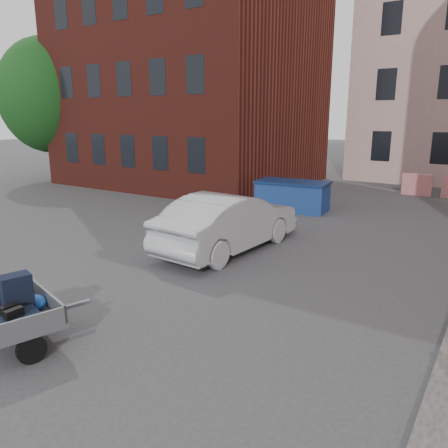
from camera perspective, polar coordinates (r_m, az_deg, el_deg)
The scene contains 7 objects.
ground at distance 9.71m, azimuth -8.21°, elevation -8.02°, with size 120.00×120.00×0.00m, color #38383A.
building_brick at distance 25.01m, azimuth -4.32°, elevation 21.73°, with size 12.00×10.00×14.00m, color #591E16.
far_building at distance 38.75m, azimuth -9.19°, elevation 14.39°, with size 6.00×6.00×8.00m, color maroon.
tree at distance 27.10m, azimuth -22.13°, elevation 16.30°, with size 5.28×5.28×8.30m.
trailer at distance 7.85m, azimuth -25.75°, elevation -10.03°, with size 1.84×1.96×1.20m.
dumpster at distance 17.25m, azimuth 8.91°, elevation 3.69°, with size 2.88×1.70×1.15m.
silver_car at distance 11.94m, azimuth 0.67°, elevation 0.30°, with size 1.67×4.80×1.58m, color #B4B7BC.
Camera 1 is at (6.04, -6.69, 3.62)m, focal length 35.00 mm.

